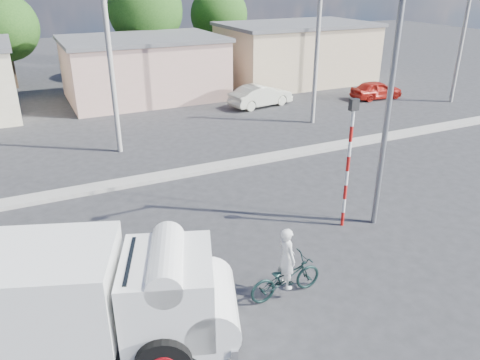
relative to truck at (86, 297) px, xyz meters
name	(u,v)px	position (x,y,z in m)	size (l,w,h in m)	color
ground_plane	(283,272)	(5.40, 0.75, -1.47)	(120.00, 120.00, 0.00)	#2B2B2E
median	(188,172)	(5.40, 8.75, -1.39)	(40.00, 0.80, 0.16)	#99968E
truck	(86,297)	(0.00, 0.00, 0.00)	(6.83, 4.36, 2.66)	black
bicycle	(286,278)	(4.93, -0.16, -0.93)	(0.73, 2.08, 1.09)	black
cyclist	(286,268)	(4.93, -0.16, -0.62)	(0.62, 0.41, 1.71)	silver
car_cream	(261,96)	(13.42, 17.23, -0.78)	(1.46, 4.19, 1.38)	beige
car_red	(376,90)	(21.43, 15.58, -0.86)	(1.45, 3.60, 1.23)	#B51C14
traffic_pole	(349,154)	(8.60, 2.25, 1.12)	(0.28, 0.18, 4.36)	red
streetlight	(388,78)	(9.54, 1.95, 3.49)	(2.34, 0.22, 9.00)	slate
building_row	(130,67)	(6.50, 22.75, 0.66)	(37.80, 7.30, 4.44)	beige
tree_row	(60,19)	(3.14, 29.37, 3.35)	(34.13, 7.32, 8.10)	#38281E
utility_poles	(219,57)	(8.65, 12.75, 2.60)	(35.40, 0.24, 8.00)	#99968E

